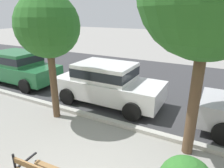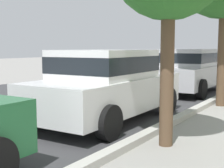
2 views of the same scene
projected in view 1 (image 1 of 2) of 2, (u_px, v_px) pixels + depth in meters
name	position (u px, v px, depth m)	size (l,w,h in m)	color
street_surface	(168.00, 84.00, 10.00)	(60.00, 9.00, 0.01)	#38383A
curb_stone	(131.00, 127.00, 6.17)	(60.00, 0.20, 0.12)	#B2AFA8
street_tree_near_bench	(48.00, 27.00, 5.95)	(1.92, 1.92, 3.95)	brown
parked_car_green	(18.00, 66.00, 9.97)	(4.11, 1.94, 1.56)	#236638
parked_car_white	(107.00, 82.00, 7.71)	(4.11, 1.94, 1.56)	silver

